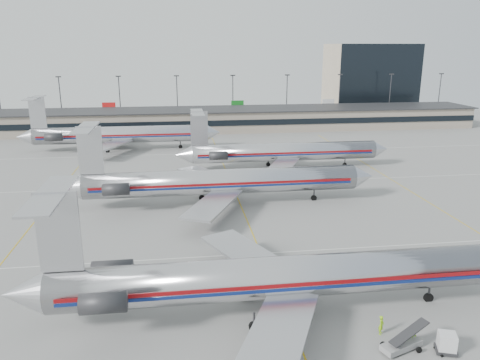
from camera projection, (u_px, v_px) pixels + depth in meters
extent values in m
plane|color=gray|center=(279.00, 296.00, 46.65)|extent=(260.00, 260.00, 0.00)
cube|color=silver|center=(261.00, 253.00, 56.18)|extent=(160.00, 0.15, 0.02)
cube|color=gray|center=(209.00, 120.00, 139.21)|extent=(160.00, 16.00, 6.00)
cube|color=black|center=(211.00, 123.00, 131.44)|extent=(160.00, 0.20, 1.60)
cube|color=#2D2D30|center=(208.00, 109.00, 138.36)|extent=(162.00, 17.00, 0.30)
cylinder|color=#38383D|center=(0.00, 103.00, 143.14)|extent=(0.30, 0.30, 15.00)
cylinder|color=#38383D|center=(61.00, 102.00, 145.47)|extent=(0.30, 0.30, 15.00)
cube|color=#2D2D30|center=(58.00, 77.00, 143.39)|extent=(1.60, 0.40, 0.35)
cylinder|color=#38383D|center=(120.00, 101.00, 147.81)|extent=(0.30, 0.30, 15.00)
cube|color=#2D2D30|center=(118.00, 76.00, 145.73)|extent=(1.60, 0.40, 0.35)
cylinder|color=#38383D|center=(177.00, 100.00, 150.15)|extent=(0.30, 0.30, 15.00)
cube|color=#2D2D30|center=(176.00, 76.00, 148.07)|extent=(1.60, 0.40, 0.35)
cylinder|color=#38383D|center=(233.00, 99.00, 152.49)|extent=(0.30, 0.30, 15.00)
cube|color=#2D2D30|center=(233.00, 75.00, 150.40)|extent=(1.60, 0.40, 0.35)
cylinder|color=#38383D|center=(287.00, 98.00, 154.83)|extent=(0.30, 0.30, 15.00)
cube|color=#2D2D30|center=(287.00, 75.00, 152.74)|extent=(1.60, 0.40, 0.35)
cylinder|color=#38383D|center=(339.00, 98.00, 157.16)|extent=(0.30, 0.30, 15.00)
cube|color=#2D2D30|center=(340.00, 75.00, 155.08)|extent=(1.60, 0.40, 0.35)
cylinder|color=#38383D|center=(390.00, 97.00, 159.50)|extent=(0.30, 0.30, 15.00)
cube|color=#2D2D30|center=(392.00, 74.00, 157.42)|extent=(1.60, 0.40, 0.35)
cylinder|color=#38383D|center=(439.00, 96.00, 161.84)|extent=(0.30, 0.30, 15.00)
cube|color=#2D2D30|center=(442.00, 74.00, 159.76)|extent=(1.60, 0.40, 0.35)
cube|color=tan|center=(369.00, 79.00, 173.25)|extent=(30.00, 20.00, 25.00)
cylinder|color=silver|center=(283.00, 277.00, 42.78)|extent=(41.58, 3.85, 3.85)
cone|color=silver|center=(24.00, 294.00, 39.84)|extent=(3.74, 3.85, 3.85)
cube|color=maroon|center=(288.00, 286.00, 40.90)|extent=(39.50, 0.05, 0.36)
cube|color=navy|center=(288.00, 290.00, 41.01)|extent=(39.50, 0.05, 0.29)
cube|color=silver|center=(249.00, 255.00, 49.73)|extent=(9.67, 14.09, 0.33)
cube|color=silver|center=(278.00, 335.00, 35.86)|extent=(9.67, 14.09, 0.33)
cube|color=silver|center=(59.00, 232.00, 38.79)|extent=(3.53, 0.26, 7.07)
cube|color=silver|center=(50.00, 194.00, 37.84)|extent=(2.49, 10.91, 0.19)
cylinder|color=#2D2D30|center=(113.00, 270.00, 43.49)|extent=(3.74, 1.77, 1.77)
cylinder|color=#2D2D30|center=(103.00, 303.00, 37.85)|extent=(3.74, 1.77, 1.77)
cylinder|color=#2D2D30|center=(429.00, 293.00, 45.43)|extent=(0.21, 0.21, 1.72)
cylinder|color=#2D2D30|center=(254.00, 321.00, 40.76)|extent=(0.21, 0.21, 1.72)
cylinder|color=#2D2D30|center=(246.00, 293.00, 45.52)|extent=(0.21, 0.21, 1.72)
cylinder|color=black|center=(428.00, 298.00, 45.57)|extent=(0.94, 0.31, 0.94)
cylinder|color=silver|center=(223.00, 182.00, 72.80)|extent=(42.28, 3.91, 3.91)
cone|color=silver|center=(363.00, 176.00, 75.77)|extent=(3.38, 3.91, 3.91)
cone|color=silver|center=(69.00, 187.00, 69.81)|extent=(3.81, 3.91, 3.91)
cube|color=maroon|center=(224.00, 184.00, 70.88)|extent=(40.17, 0.05, 0.37)
cube|color=navy|center=(224.00, 187.00, 71.00)|extent=(40.17, 0.05, 0.30)
cube|color=silver|center=(206.00, 176.00, 79.87)|extent=(9.83, 14.33, 0.34)
cube|color=silver|center=(213.00, 204.00, 65.76)|extent=(9.83, 14.33, 0.34)
cube|color=silver|center=(90.00, 150.00, 68.74)|extent=(3.59, 0.26, 7.19)
cube|color=silver|center=(86.00, 128.00, 67.77)|extent=(2.54, 11.10, 0.19)
cylinder|color=#2D2D30|center=(121.00, 178.00, 73.52)|extent=(3.81, 1.80, 1.80)
cylinder|color=#2D2D30|center=(116.00, 189.00, 67.78)|extent=(3.81, 1.80, 1.80)
cylinder|color=#2D2D30|center=(314.00, 195.00, 75.50)|extent=(0.21, 0.21, 1.74)
cylinder|color=#2D2D30|center=(204.00, 205.00, 70.75)|extent=(0.21, 0.21, 1.74)
cylinder|color=#2D2D30|center=(202.00, 195.00, 75.58)|extent=(0.21, 0.21, 1.74)
cylinder|color=black|center=(314.00, 198.00, 75.63)|extent=(0.95, 0.32, 0.95)
cylinder|color=silver|center=(285.00, 152.00, 94.62)|extent=(37.40, 3.64, 3.64)
cone|color=silver|center=(380.00, 149.00, 97.25)|extent=(3.15, 3.64, 3.64)
cone|color=silver|center=(183.00, 155.00, 91.96)|extent=(3.54, 3.64, 3.64)
cube|color=maroon|center=(287.00, 153.00, 92.83)|extent=(35.53, 0.05, 0.34)
cube|color=navy|center=(287.00, 155.00, 92.94)|extent=(35.53, 0.05, 0.28)
cube|color=silver|center=(269.00, 150.00, 101.20)|extent=(9.15, 13.34, 0.31)
cube|color=silver|center=(283.00, 165.00, 88.07)|extent=(9.15, 13.34, 0.31)
cube|color=silver|center=(199.00, 129.00, 90.96)|extent=(3.35, 0.25, 6.69)
cube|color=silver|center=(197.00, 112.00, 90.06)|extent=(2.36, 10.33, 0.18)
cylinder|color=#2D2D30|center=(216.00, 150.00, 95.42)|extent=(3.54, 1.67, 1.67)
cylinder|color=#2D2D30|center=(218.00, 156.00, 90.07)|extent=(3.54, 1.67, 1.67)
cylinder|color=#2D2D30|center=(345.00, 162.00, 97.00)|extent=(0.20, 0.20, 1.62)
cylinder|color=#2D2D30|center=(273.00, 168.00, 92.71)|extent=(0.20, 0.20, 1.62)
cylinder|color=#2D2D30|center=(268.00, 162.00, 97.21)|extent=(0.20, 0.20, 1.62)
cylinder|color=black|center=(345.00, 165.00, 97.13)|extent=(0.89, 0.30, 0.89)
cylinder|color=silver|center=(122.00, 135.00, 111.71)|extent=(40.46, 3.94, 3.94)
cone|color=silver|center=(213.00, 132.00, 114.56)|extent=(3.41, 3.94, 3.94)
cone|color=silver|center=(25.00, 137.00, 108.83)|extent=(3.83, 3.94, 3.94)
cube|color=maroon|center=(121.00, 135.00, 109.78)|extent=(38.44, 0.05, 0.37)
cube|color=navy|center=(121.00, 137.00, 109.89)|extent=(38.44, 0.05, 0.30)
cube|color=silver|center=(117.00, 134.00, 118.82)|extent=(9.90, 14.43, 0.34)
cube|color=silver|center=(109.00, 146.00, 104.62)|extent=(9.90, 14.43, 0.34)
cube|color=silver|center=(37.00, 113.00, 107.76)|extent=(3.62, 0.27, 7.24)
cube|color=silver|center=(34.00, 98.00, 106.78)|extent=(2.56, 11.18, 0.19)
cylinder|color=#2D2D30|center=(60.00, 133.00, 112.58)|extent=(3.83, 1.81, 1.81)
cylinder|color=#2D2D30|center=(54.00, 137.00, 106.79)|extent=(3.83, 1.81, 1.81)
cylinder|color=#2D2D30|center=(180.00, 145.00, 114.29)|extent=(0.21, 0.21, 1.76)
cylinder|color=#2D2D30|center=(108.00, 149.00, 109.64)|extent=(0.21, 0.21, 1.76)
cylinder|color=#2D2D30|center=(110.00, 145.00, 114.51)|extent=(0.21, 0.21, 1.76)
cylinder|color=black|center=(180.00, 147.00, 114.43)|extent=(0.96, 0.32, 0.96)
cube|color=#2D2D30|center=(446.00, 350.00, 37.94)|extent=(1.98, 1.82, 0.27)
cube|color=silver|center=(447.00, 341.00, 37.72)|extent=(1.70, 1.64, 1.36)
cylinder|color=black|center=(449.00, 346.00, 38.57)|extent=(0.22, 0.11, 0.22)
cylinder|color=black|center=(457.00, 355.00, 37.54)|extent=(0.22, 0.11, 0.22)
cylinder|color=black|center=(435.00, 348.00, 38.41)|extent=(0.22, 0.11, 0.22)
cylinder|color=black|center=(442.00, 356.00, 37.37)|extent=(0.22, 0.11, 0.22)
cube|color=gray|center=(401.00, 345.00, 38.18)|extent=(3.81, 2.46, 0.50)
cube|color=#2D2D30|center=(409.00, 332.00, 37.94)|extent=(3.72, 2.11, 1.28)
cylinder|color=black|center=(412.00, 342.00, 38.92)|extent=(0.50, 0.16, 0.50)
cylinder|color=black|center=(419.00, 350.00, 37.88)|extent=(0.50, 0.16, 0.50)
cylinder|color=black|center=(383.00, 345.00, 38.58)|extent=(0.50, 0.16, 0.50)
cylinder|color=black|center=(389.00, 353.00, 37.54)|extent=(0.50, 0.16, 0.50)
imported|color=#92D614|center=(381.00, 325.00, 40.23)|extent=(0.71, 0.75, 1.72)
imported|color=#75C012|center=(411.00, 335.00, 38.75)|extent=(1.09, 1.08, 1.77)
cone|color=#E25A07|center=(450.00, 350.00, 37.85)|extent=(0.46, 0.46, 0.60)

